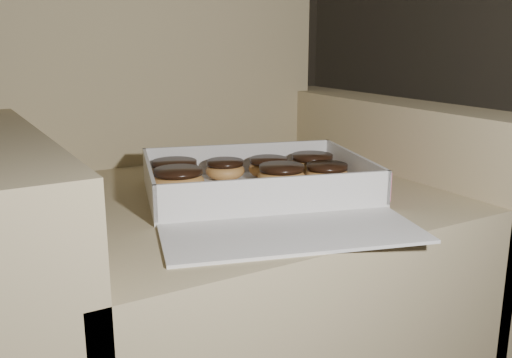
{
  "coord_description": "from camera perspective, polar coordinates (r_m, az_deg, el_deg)",
  "views": [
    {
      "loc": [
        -0.43,
        -1.05,
        0.71
      ],
      "look_at": [
        0.08,
        -0.19,
        0.46
      ],
      "focal_mm": 40.0,
      "sensor_mm": 36.0,
      "label": 1
    }
  ],
  "objects": [
    {
      "name": "crumb_b",
      "position": [
        1.04,
        9.31,
        -1.01
      ],
      "size": [
        0.01,
        0.01,
        0.0
      ],
      "primitive_type": "ellipsoid",
      "color": "black",
      "rests_on": "bakery_box"
    },
    {
      "name": "donut_c",
      "position": [
        1.04,
        2.59,
        0.29
      ],
      "size": [
        0.09,
        0.09,
        0.04
      ],
      "color": "gold",
      "rests_on": "bakery_box"
    },
    {
      "name": "donut_g",
      "position": [
        1.08,
        -8.15,
        0.75
      ],
      "size": [
        0.09,
        0.09,
        0.05
      ],
      "color": "gold",
      "rests_on": "bakery_box"
    },
    {
      "name": "crumb_a",
      "position": [
        0.97,
        -6.24,
        -2.14
      ],
      "size": [
        0.01,
        0.01,
        0.0
      ],
      "primitive_type": "ellipsoid",
      "color": "black",
      "rests_on": "bakery_box"
    },
    {
      "name": "donut_e",
      "position": [
        1.14,
        5.63,
        1.48
      ],
      "size": [
        0.09,
        0.09,
        0.04
      ],
      "color": "gold",
      "rests_on": "bakery_box"
    },
    {
      "name": "armchair",
      "position": [
        1.16,
        -3.72,
        -6.35
      ],
      "size": [
        0.92,
        0.78,
        0.96
      ],
      "color": "#95865F",
      "rests_on": "floor"
    },
    {
      "name": "donut_d",
      "position": [
        1.01,
        -7.76,
        -0.16
      ],
      "size": [
        0.09,
        0.09,
        0.05
      ],
      "color": "gold",
      "rests_on": "bakery_box"
    },
    {
      "name": "bakery_box",
      "position": [
        1.0,
        0.74,
        -1.37
      ],
      "size": [
        0.5,
        0.54,
        0.07
      ],
      "rotation": [
        0.0,
        0.0,
        -0.29
      ],
      "color": "silver",
      "rests_on": "armchair"
    },
    {
      "name": "donut_b",
      "position": [
        1.1,
        -3.12,
        0.98
      ],
      "size": [
        0.08,
        0.08,
        0.04
      ],
      "color": "gold",
      "rests_on": "bakery_box"
    },
    {
      "name": "crumb_c",
      "position": [
        0.97,
        0.84,
        -2.0
      ],
      "size": [
        0.01,
        0.01,
        0.0
      ],
      "primitive_type": "ellipsoid",
      "color": "black",
      "rests_on": "bakery_box"
    },
    {
      "name": "donut_a",
      "position": [
        1.12,
        1.26,
        1.2
      ],
      "size": [
        0.08,
        0.08,
        0.04
      ],
      "color": "gold",
      "rests_on": "bakery_box"
    },
    {
      "name": "donut_f",
      "position": [
        1.07,
        7.09,
        0.51
      ],
      "size": [
        0.08,
        0.08,
        0.04
      ],
      "color": "gold",
      "rests_on": "bakery_box"
    }
  ]
}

